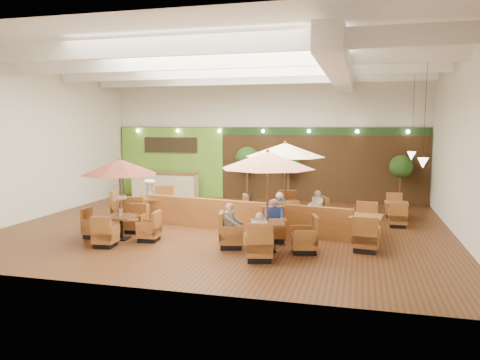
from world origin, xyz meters
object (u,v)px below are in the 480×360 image
(table_2, at_px, (285,169))
(diner_0, at_px, (259,231))
(topiary_0, at_px, (247,161))
(topiary_1, at_px, (289,163))
(diner_3, at_px, (279,209))
(table_1, at_px, (267,182))
(topiary_2, at_px, (401,169))
(diner_1, at_px, (274,216))
(table_4, at_px, (366,230))
(table_5, at_px, (396,212))
(booth_divider, at_px, (242,216))
(diner_2, at_px, (231,221))
(diner_4, at_px, (316,205))
(table_0, at_px, (120,183))
(service_counter, at_px, (165,185))
(table_3, at_px, (143,207))

(table_2, xyz_separation_m, diner_0, (0.03, -4.03, -1.15))
(topiary_0, relative_size, topiary_1, 1.05)
(diner_3, bearing_deg, topiary_0, 91.87)
(table_1, relative_size, topiary_2, 1.30)
(table_2, height_order, diner_1, table_2)
(table_2, bearing_deg, table_4, -52.92)
(table_2, xyz_separation_m, table_5, (3.61, 1.70, -1.56))
(table_5, bearing_deg, booth_divider, -149.48)
(diner_2, bearing_deg, diner_0, 36.04)
(diner_2, height_order, diner_4, diner_4)
(diner_2, bearing_deg, table_2, 153.52)
(table_0, relative_size, table_2, 0.82)
(table_5, distance_m, topiary_2, 3.33)
(table_0, xyz_separation_m, diner_3, (4.33, 1.88, -0.87))
(service_counter, relative_size, table_2, 1.03)
(table_5, xyz_separation_m, diner_0, (-3.58, -5.72, 0.41))
(service_counter, relative_size, diner_4, 3.86)
(table_5, xyz_separation_m, topiary_0, (-6.01, 3.07, 1.44))
(table_4, bearing_deg, table_0, -161.50)
(table_1, bearing_deg, diner_0, -103.47)
(service_counter, relative_size, diner_2, 3.90)
(table_1, distance_m, table_2, 3.04)
(table_3, xyz_separation_m, topiary_1, (4.37, 4.99, 1.23))
(topiary_2, relative_size, diner_2, 2.75)
(diner_2, relative_size, diner_4, 0.99)
(topiary_2, bearing_deg, diner_0, -114.12)
(service_counter, relative_size, booth_divider, 0.43)
(topiary_0, distance_m, diner_0, 9.18)
(table_5, relative_size, diner_4, 2.95)
(topiary_0, bearing_deg, diner_4, -54.29)
(table_0, height_order, diner_2, table_0)
(table_0, height_order, diner_0, table_0)
(table_4, bearing_deg, diner_4, 142.51)
(table_5, distance_m, diner_2, 6.59)
(table_0, distance_m, topiary_0, 7.91)
(service_counter, distance_m, table_3, 4.95)
(topiary_1, distance_m, topiary_2, 4.55)
(topiary_2, height_order, diner_4, topiary_2)
(topiary_2, xyz_separation_m, diner_1, (-3.94, -6.82, -0.83))
(diner_4, bearing_deg, table_0, 89.65)
(table_0, relative_size, topiary_2, 1.14)
(table_0, relative_size, diner_4, 3.10)
(booth_divider, distance_m, diner_1, 1.61)
(table_4, height_order, topiary_1, topiary_1)
(topiary_0, relative_size, diner_1, 3.09)
(table_4, distance_m, diner_0, 3.58)
(table_0, bearing_deg, topiary_1, 59.88)
(table_2, bearing_deg, table_3, 160.45)
(booth_divider, bearing_deg, diner_0, -58.36)
(table_2, bearing_deg, diner_4, -22.18)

